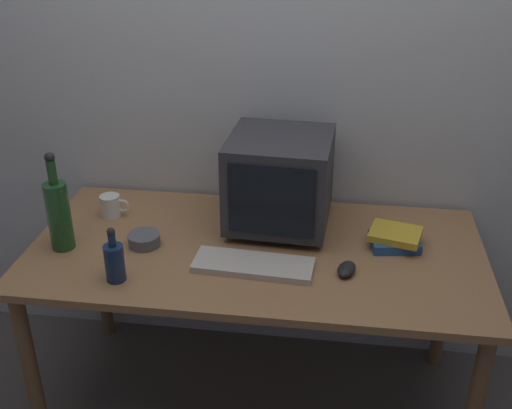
# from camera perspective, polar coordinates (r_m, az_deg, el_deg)

# --- Properties ---
(ground_plane) EXTENTS (6.00, 6.00, 0.00)m
(ground_plane) POSITION_cam_1_polar(r_m,az_deg,el_deg) (2.78, 0.00, -17.45)
(ground_plane) COLOR #56514C
(back_wall) EXTENTS (4.00, 0.08, 2.50)m
(back_wall) POSITION_cam_1_polar(r_m,az_deg,el_deg) (2.55, 1.48, 11.12)
(back_wall) COLOR silver
(back_wall) RESTS_ON ground
(desk) EXTENTS (1.68, 0.83, 0.76)m
(desk) POSITION_cam_1_polar(r_m,az_deg,el_deg) (2.36, 0.00, -5.70)
(desk) COLOR #9E7047
(desk) RESTS_ON ground
(crt_monitor) EXTENTS (0.40, 0.41, 0.37)m
(crt_monitor) POSITION_cam_1_polar(r_m,az_deg,el_deg) (2.38, 2.18, 2.18)
(crt_monitor) COLOR #333338
(crt_monitor) RESTS_ON desk
(keyboard) EXTENTS (0.43, 0.17, 0.02)m
(keyboard) POSITION_cam_1_polar(r_m,az_deg,el_deg) (2.19, -0.24, -5.55)
(keyboard) COLOR beige
(keyboard) RESTS_ON desk
(computer_mouse) EXTENTS (0.09, 0.11, 0.04)m
(computer_mouse) POSITION_cam_1_polar(r_m,az_deg,el_deg) (2.18, 8.28, -5.87)
(computer_mouse) COLOR black
(computer_mouse) RESTS_ON desk
(bottle_tall) EXTENTS (0.09, 0.09, 0.38)m
(bottle_tall) POSITION_cam_1_polar(r_m,az_deg,el_deg) (2.36, -17.61, -0.75)
(bottle_tall) COLOR #1E4C23
(bottle_tall) RESTS_ON desk
(bottle_short) EXTENTS (0.07, 0.07, 0.20)m
(bottle_short) POSITION_cam_1_polar(r_m,az_deg,el_deg) (2.15, -12.82, -5.06)
(bottle_short) COLOR navy
(bottle_short) RESTS_ON desk
(book_stack) EXTENTS (0.21, 0.19, 0.06)m
(book_stack) POSITION_cam_1_polar(r_m,az_deg,el_deg) (2.36, 12.58, -3.05)
(book_stack) COLOR #28569E
(book_stack) RESTS_ON desk
(mug) EXTENTS (0.12, 0.08, 0.09)m
(mug) POSITION_cam_1_polar(r_m,az_deg,el_deg) (2.58, -13.10, -0.13)
(mug) COLOR white
(mug) RESTS_ON desk
(cd_spindle) EXTENTS (0.12, 0.12, 0.04)m
(cd_spindle) POSITION_cam_1_polar(r_m,az_deg,el_deg) (2.36, -10.19, -3.18)
(cd_spindle) COLOR #595B66
(cd_spindle) RESTS_ON desk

